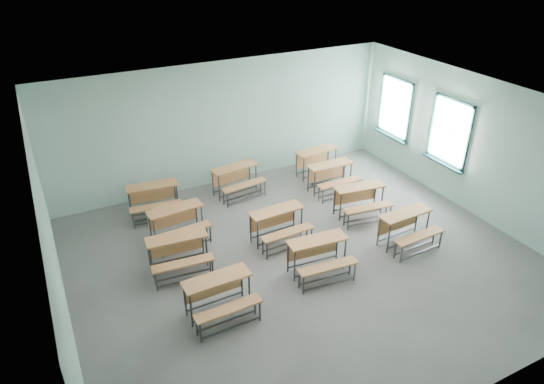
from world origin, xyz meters
The scene contains 12 objects.
room centered at (0.08, 0.03, 1.60)m, with size 9.04×8.04×3.24m.
desk_unit_r0c0 centered at (-2.12, -0.76, 0.50)m, with size 1.20×0.82×0.74m.
desk_unit_r0c1 centered at (0.03, -0.55, 0.50)m, with size 1.25×0.90×0.74m.
desk_unit_r0c2 centered at (2.21, -0.56, 0.50)m, with size 1.21×0.83×0.74m.
desk_unit_r1c0 centered at (-2.36, 0.77, 0.50)m, with size 1.25×0.90×0.74m.
desk_unit_r1c1 centered at (-0.15, 0.79, 0.50)m, with size 1.21×0.84×0.74m.
desk_unit_r1c2 centered at (2.04, 0.85, 0.50)m, with size 1.28×0.95×0.74m.
desk_unit_r2c0 centered at (-2.05, 1.84, 0.50)m, with size 1.23×0.87×0.74m.
desk_unit_r2c2 centered at (2.11, 2.17, 0.50)m, with size 1.19×0.80×0.74m.
desk_unit_r3c0 centered at (-2.24, 3.10, 0.50)m, with size 1.26×0.92×0.74m.
desk_unit_r3c1 centered at (-0.11, 3.13, 0.50)m, with size 1.27×0.93×0.74m.
desk_unit_r3c2 centered at (2.27, 3.07, 0.50)m, with size 1.25×0.91×0.74m.
Camera 1 is at (-4.25, -6.91, 6.01)m, focal length 32.00 mm.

